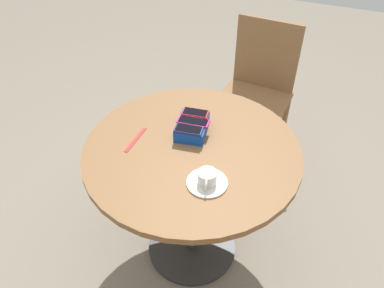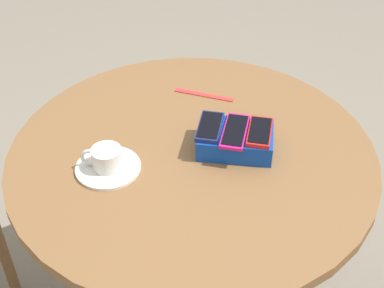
% 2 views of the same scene
% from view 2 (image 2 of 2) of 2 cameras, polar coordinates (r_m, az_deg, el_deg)
% --- Properties ---
extents(round_table, '(0.93, 0.93, 0.73)m').
position_cam_2_polar(round_table, '(1.45, -0.00, -5.02)').
color(round_table, '#2D2D2D').
rests_on(round_table, ground_plane).
extents(phone_box, '(0.21, 0.16, 0.05)m').
position_cam_2_polar(phone_box, '(1.35, 4.65, 0.44)').
color(phone_box, '#0F42AD').
rests_on(phone_box, round_table).
extents(phone_red, '(0.07, 0.12, 0.01)m').
position_cam_2_polar(phone_red, '(1.33, 7.24, 1.28)').
color(phone_red, red).
rests_on(phone_red, phone_box).
extents(phone_magenta, '(0.07, 0.15, 0.01)m').
position_cam_2_polar(phone_magenta, '(1.33, 4.61, 1.37)').
color(phone_magenta, '#D11975').
rests_on(phone_magenta, phone_box).
extents(phone_navy, '(0.07, 0.13, 0.01)m').
position_cam_2_polar(phone_navy, '(1.33, 1.91, 1.85)').
color(phone_navy, navy).
rests_on(phone_navy, phone_box).
extents(saucer, '(0.16, 0.16, 0.01)m').
position_cam_2_polar(saucer, '(1.32, -8.94, -2.50)').
color(saucer, silver).
rests_on(saucer, round_table).
extents(coffee_cup, '(0.10, 0.07, 0.05)m').
position_cam_2_polar(coffee_cup, '(1.30, -9.19, -1.46)').
color(coffee_cup, silver).
rests_on(coffee_cup, saucer).
extents(lanyard_strap, '(0.18, 0.02, 0.00)m').
position_cam_2_polar(lanyard_strap, '(1.56, 1.28, 5.25)').
color(lanyard_strap, red).
rests_on(lanyard_strap, round_table).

